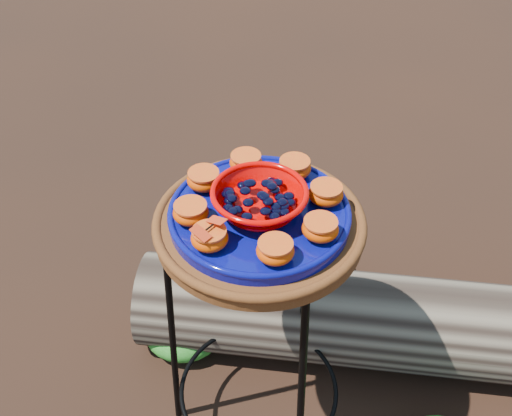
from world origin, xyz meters
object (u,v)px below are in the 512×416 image
Objects in this scene: cobalt_plate at (259,215)px; driftwood_log at (395,323)px; terracotta_saucer at (259,226)px; red_bowl at (259,201)px; plant_stand at (259,340)px.

cobalt_plate is 0.76m from driftwood_log.
red_bowl is at bearing 0.00° from terracotta_saucer.
cobalt_plate reaches higher than driftwood_log.
plant_stand is 0.40m from cobalt_plate.
terracotta_saucer is 0.73m from driftwood_log.
cobalt_plate is at bearing -115.51° from driftwood_log.
cobalt_plate reaches higher than plant_stand.
terracotta_saucer is at bearing 0.00° from plant_stand.
cobalt_plate is (0.00, 0.00, 0.03)m from terracotta_saucer.
plant_stand is at bearing 0.00° from terracotta_saucer.
terracotta_saucer is at bearing 0.00° from red_bowl.
driftwood_log is at bearing 64.49° from plant_stand.
driftwood_log is (0.19, 0.41, -0.64)m from red_bowl.
cobalt_plate is 0.04m from red_bowl.
cobalt_plate is at bearing 0.00° from plant_stand.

